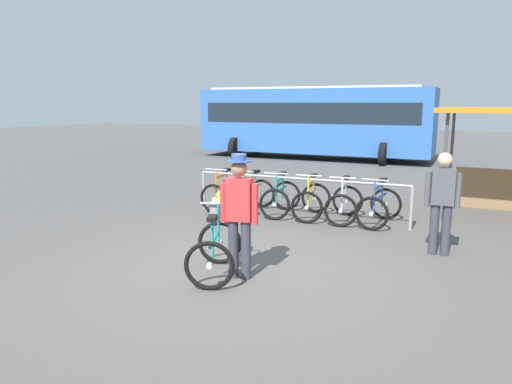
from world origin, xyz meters
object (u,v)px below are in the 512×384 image
(racked_bike_orange, at_px, (224,193))
(racked_bike_white, at_px, (344,204))
(person_with_featured_bike, at_px, (239,211))
(pedestrian_with_backpack, at_px, (442,197))
(racked_bike_teal, at_px, (281,198))
(racked_bike_yellow, at_px, (312,201))
(featured_bicycle, at_px, (216,240))
(racked_bike_blue, at_px, (379,207))
(racked_bike_lime, at_px, (251,195))
(bus_distant, at_px, (314,119))

(racked_bike_orange, height_order, racked_bike_white, same)
(person_with_featured_bike, bearing_deg, racked_bike_orange, 122.31)
(racked_bike_orange, bearing_deg, racked_bike_white, 1.15)
(person_with_featured_bike, bearing_deg, pedestrian_with_backpack, 43.79)
(racked_bike_teal, bearing_deg, pedestrian_with_backpack, -23.32)
(racked_bike_yellow, xyz_separation_m, featured_bicycle, (-0.14, -3.72, 0.12))
(racked_bike_white, height_order, person_with_featured_bike, person_with_featured_bike)
(racked_bike_teal, bearing_deg, person_with_featured_bike, -75.79)
(racked_bike_white, xyz_separation_m, racked_bike_blue, (0.70, 0.01, 0.00))
(racked_bike_yellow, relative_size, person_with_featured_bike, 0.68)
(racked_bike_white, relative_size, racked_bike_blue, 1.03)
(racked_bike_lime, relative_size, bus_distant, 0.11)
(racked_bike_teal, bearing_deg, racked_bike_orange, -178.85)
(racked_bike_lime, bearing_deg, pedestrian_with_backpack, -19.44)
(pedestrian_with_backpack, bearing_deg, person_with_featured_bike, -136.21)
(racked_bike_teal, bearing_deg, racked_bike_lime, -178.85)
(racked_bike_lime, distance_m, bus_distant, 10.86)
(racked_bike_yellow, height_order, bus_distant, bus_distant)
(featured_bicycle, xyz_separation_m, pedestrian_with_backpack, (2.79, 2.27, 0.45))
(racked_bike_orange, bearing_deg, racked_bike_yellow, 1.15)
(racked_bike_teal, bearing_deg, racked_bike_yellow, 1.15)
(racked_bike_teal, relative_size, racked_bike_white, 1.03)
(featured_bicycle, xyz_separation_m, person_with_featured_bike, (0.39, -0.03, 0.46))
(racked_bike_lime, height_order, racked_bike_white, same)
(racked_bike_blue, height_order, featured_bicycle, featured_bicycle)
(racked_bike_teal, xyz_separation_m, racked_bike_white, (1.40, 0.03, 0.00))
(racked_bike_orange, xyz_separation_m, pedestrian_with_backpack, (4.74, -1.41, 0.57))
(pedestrian_with_backpack, height_order, bus_distant, bus_distant)
(featured_bicycle, bearing_deg, racked_bike_orange, 117.99)
(racked_bike_orange, relative_size, featured_bicycle, 0.92)
(racked_bike_lime, height_order, pedestrian_with_backpack, pedestrian_with_backpack)
(racked_bike_white, bearing_deg, racked_bike_blue, 1.15)
(racked_bike_blue, height_order, person_with_featured_bike, person_with_featured_bike)
(racked_bike_lime, relative_size, racked_bike_yellow, 0.96)
(bus_distant, bearing_deg, racked_bike_orange, -82.25)
(racked_bike_orange, height_order, racked_bike_teal, same)
(racked_bike_orange, xyz_separation_m, person_with_featured_bike, (2.35, -3.71, 0.58))
(racked_bike_orange, relative_size, racked_bike_white, 0.99)
(racked_bike_white, bearing_deg, featured_bicycle, -102.73)
(featured_bicycle, xyz_separation_m, bus_distant, (-3.39, 14.25, 1.25))
(racked_bike_teal, bearing_deg, racked_bike_white, 1.15)
(racked_bike_yellow, distance_m, racked_bike_white, 0.70)
(racked_bike_white, bearing_deg, racked_bike_orange, -178.85)
(pedestrian_with_backpack, bearing_deg, racked_bike_teal, 156.68)
(racked_bike_yellow, bearing_deg, person_with_featured_bike, -86.24)
(racked_bike_lime, bearing_deg, person_with_featured_bike, -66.15)
(racked_bike_white, distance_m, featured_bicycle, 3.83)
(bus_distant, bearing_deg, racked_bike_lime, -78.55)
(racked_bike_orange, relative_size, pedestrian_with_backpack, 0.71)
(racked_bike_yellow, height_order, racked_bike_blue, same)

